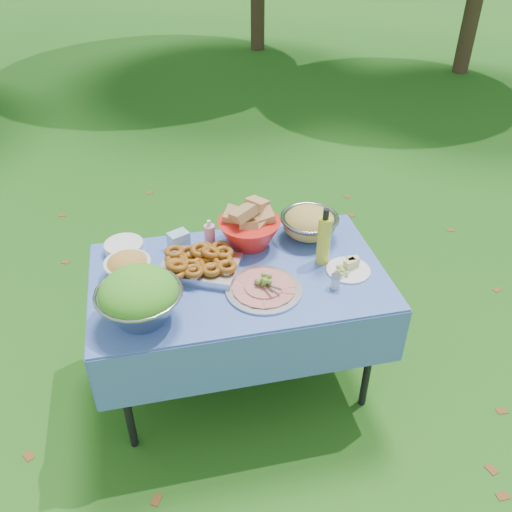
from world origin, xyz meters
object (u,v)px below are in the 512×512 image
(pasta_bowl_steel, at_px, (309,223))
(charcuterie_platter, at_px, (264,283))
(picnic_table, at_px, (240,330))
(bread_bowl, at_px, (249,226))
(salad_bowl, at_px, (139,297))
(plate_stack, at_px, (124,248))
(oil_bottle, at_px, (324,236))

(pasta_bowl_steel, xyz_separation_m, charcuterie_platter, (-0.35, -0.41, -0.04))
(picnic_table, bearing_deg, bread_bowl, 66.91)
(pasta_bowl_steel, bearing_deg, charcuterie_platter, -130.16)
(salad_bowl, relative_size, charcuterie_platter, 1.03)
(plate_stack, height_order, charcuterie_platter, charcuterie_platter)
(picnic_table, height_order, bread_bowl, bread_bowl)
(oil_bottle, bearing_deg, plate_stack, 163.13)
(picnic_table, bearing_deg, charcuterie_platter, -57.37)
(picnic_table, height_order, oil_bottle, oil_bottle)
(picnic_table, distance_m, oil_bottle, 0.70)
(salad_bowl, distance_m, plate_stack, 0.56)
(bread_bowl, distance_m, charcuterie_platter, 0.41)
(plate_stack, xyz_separation_m, pasta_bowl_steel, (0.99, -0.06, 0.05))
(plate_stack, bearing_deg, bread_bowl, -5.57)
(plate_stack, bearing_deg, charcuterie_platter, -35.85)
(plate_stack, relative_size, charcuterie_platter, 0.55)
(salad_bowl, distance_m, oil_bottle, 0.96)
(plate_stack, bearing_deg, picnic_table, -29.99)
(charcuterie_platter, distance_m, oil_bottle, 0.40)
(picnic_table, bearing_deg, oil_bottle, 2.22)
(plate_stack, relative_size, pasta_bowl_steel, 0.64)
(pasta_bowl_steel, bearing_deg, bread_bowl, -178.59)
(charcuterie_platter, bearing_deg, salad_bowl, -172.23)
(pasta_bowl_steel, xyz_separation_m, oil_bottle, (-0.00, -0.25, 0.07))
(picnic_table, xyz_separation_m, bread_bowl, (0.11, 0.25, 0.49))
(picnic_table, height_order, plate_stack, plate_stack)
(charcuterie_platter, bearing_deg, oil_bottle, 25.68)
(salad_bowl, height_order, oil_bottle, oil_bottle)
(salad_bowl, xyz_separation_m, pasta_bowl_steel, (0.93, 0.49, -0.04))
(charcuterie_platter, relative_size, oil_bottle, 1.19)
(picnic_table, xyz_separation_m, salad_bowl, (-0.48, -0.23, 0.51))
(salad_bowl, height_order, bread_bowl, salad_bowl)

